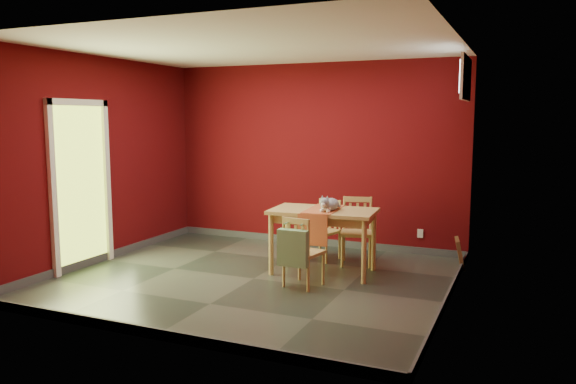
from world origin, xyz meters
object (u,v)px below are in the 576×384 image
at_px(tote_bag, 293,248).
at_px(cat, 330,202).
at_px(dining_table, 323,217).
at_px(chair_far_left, 325,229).
at_px(chair_far_right, 357,230).
at_px(chair_near, 302,251).
at_px(picture_frame, 460,253).

xyz_separation_m(tote_bag, cat, (0.15, 0.79, 0.41)).
bearing_deg(dining_table, chair_far_left, 107.94).
xyz_separation_m(chair_far_left, cat, (0.31, -0.71, 0.49)).
xyz_separation_m(chair_far_right, tote_bag, (-0.30, -1.44, 0.04)).
bearing_deg(chair_near, tote_bag, -96.58).
height_order(chair_far_right, chair_near, chair_far_right).
relative_size(dining_table, chair_far_left, 1.64).
distance_m(chair_far_right, picture_frame, 1.33).
xyz_separation_m(chair_far_left, chair_far_right, (0.47, -0.07, 0.03)).
height_order(dining_table, chair_near, chair_near).
xyz_separation_m(dining_table, tote_bag, (-0.05, -0.85, -0.20)).
distance_m(dining_table, picture_frame, 1.85).
distance_m(chair_far_right, cat, 0.80).
distance_m(chair_far_left, tote_bag, 1.52).
distance_m(chair_near, cat, 0.77).
bearing_deg(chair_far_right, chair_near, -102.75).
height_order(chair_far_left, picture_frame, chair_far_left).
relative_size(cat, picture_frame, 1.10).
relative_size(chair_far_right, cat, 2.04).
relative_size(chair_near, tote_bag, 1.70).
bearing_deg(cat, chair_near, -117.23).
relative_size(chair_far_left, picture_frame, 2.07).
bearing_deg(chair_far_left, dining_table, -72.06).
xyz_separation_m(chair_far_right, picture_frame, (1.27, 0.32, -0.26)).
xyz_separation_m(dining_table, cat, (0.10, -0.06, 0.21)).
height_order(dining_table, picture_frame, dining_table).
height_order(tote_bag, picture_frame, tote_bag).
bearing_deg(chair_far_left, chair_far_right, -8.44).
bearing_deg(picture_frame, chair_far_left, -171.64).
distance_m(tote_bag, cat, 0.90).
height_order(chair_near, cat, cat).
bearing_deg(cat, chair_far_left, 98.17).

